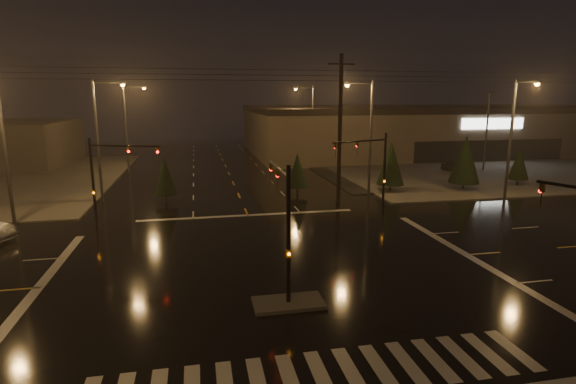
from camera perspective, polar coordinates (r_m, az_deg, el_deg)
The scene contains 23 objects.
ground at distance 23.27m, azimuth -1.96°, elevation -9.84°, with size 140.00×140.00×0.00m, color black.
sidewalk_ne at distance 61.91m, azimuth 21.42°, elevation 3.18°, with size 36.00×36.00×0.12m, color #4B4843.
median_island at distance 19.64m, azimuth 0.06°, elevation -13.90°, with size 3.00×1.60×0.15m, color #4B4843.
crosswalk at distance 15.45m, azimuth 4.10°, elevation -22.06°, with size 15.00×2.60×0.01m, color beige.
stop_bar_far at distance 33.63m, azimuth -5.12°, elevation -2.96°, with size 16.00×0.50×0.01m, color beige.
parking_lot at distance 63.18m, azimuth 26.22°, elevation 2.92°, with size 50.00×24.00×0.08m, color black.
retail_building at distance 77.71m, azimuth 18.37°, elevation 7.84°, with size 60.20×28.30×7.20m.
signal_mast_median at distance 19.21m, azimuth -0.50°, elevation -2.78°, with size 0.25×4.59×6.00m.
signal_mast_ne at distance 34.39m, azimuth 10.89°, elevation 3.65°, with size 4.84×1.86×6.00m.
signal_mast_nw at distance 32.36m, azimuth -22.03°, elevation 2.47°, with size 4.84×1.86×6.00m.
streetlight_1 at distance 40.13m, azimuth -22.68°, elevation 7.00°, with size 2.77×0.32×10.00m.
streetlight_2 at distance 55.90m, azimuth -19.62°, elevation 8.38°, with size 2.77×0.32×10.00m.
streetlight_3 at distance 40.21m, azimuth 10.06°, elevation 7.75°, with size 2.77×0.32×10.00m.
streetlight_4 at distance 59.24m, azimuth 2.88°, elevation 9.22°, with size 2.77×0.32×10.00m.
streetlight_5 at distance 34.90m, azimuth -32.57°, elevation 5.44°, with size 0.32×2.77×10.00m.
streetlight_6 at distance 41.44m, azimuth 26.75°, elevation 6.78°, with size 0.32×2.77×10.00m.
utility_pole_1 at distance 37.23m, azimuth 6.60°, elevation 8.03°, with size 2.20×0.32×12.00m.
conifer_0 at distance 42.31m, azimuth 12.94°, elevation 3.57°, with size 2.53×2.53×4.66m.
conifer_1 at distance 45.31m, azimuth 21.58°, elevation 3.89°, with size 2.85×2.85×5.15m.
conifer_2 at distance 49.62m, azimuth 27.29°, elevation 3.21°, with size 1.96×1.96×3.76m.
conifer_3 at distance 38.41m, azimuth -15.32°, elevation 1.92°, with size 1.95×1.95×3.74m.
conifer_4 at distance 40.25m, azimuth 1.20°, elevation 2.79°, with size 1.95×1.95×3.74m.
car_parked at distance 55.81m, azimuth 20.82°, elevation 3.02°, with size 1.66×4.14×1.41m, color black.
Camera 1 is at (-3.57, -21.30, 8.65)m, focal length 28.00 mm.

